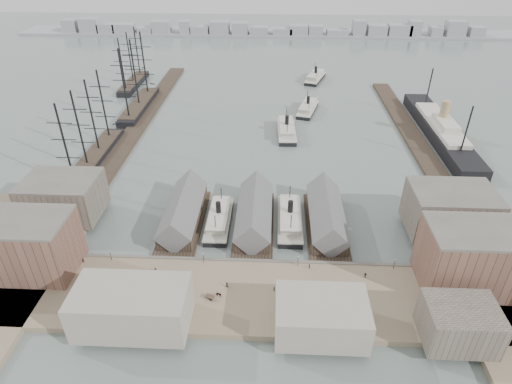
{
  "coord_description": "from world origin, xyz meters",
  "views": [
    {
      "loc": [
        6.56,
        -109.79,
        94.06
      ],
      "look_at": [
        0.0,
        30.0,
        6.0
      ],
      "focal_mm": 30.0,
      "sensor_mm": 36.0,
      "label": 1
    }
  ],
  "objects_px": {
    "horse_cart_right": "(319,291)",
    "horse_cart_center": "(216,295)",
    "ocean_steamer": "(440,129)",
    "ferry_docked_west": "(219,218)",
    "horse_cart_left": "(101,271)",
    "tram": "(427,284)"
  },
  "relations": [
    {
      "from": "horse_cart_right",
      "to": "ocean_steamer",
      "type": "bearing_deg",
      "value": -15.04
    },
    {
      "from": "tram",
      "to": "horse_cart_center",
      "type": "xyz_separation_m",
      "value": [
        -61.89,
        -6.69,
        -0.99
      ]
    },
    {
      "from": "tram",
      "to": "ocean_steamer",
      "type": "bearing_deg",
      "value": 76.56
    },
    {
      "from": "ocean_steamer",
      "to": "horse_cart_center",
      "type": "distance_m",
      "value": 156.78
    },
    {
      "from": "ferry_docked_west",
      "to": "horse_cart_left",
      "type": "bearing_deg",
      "value": -137.61
    },
    {
      "from": "ocean_steamer",
      "to": "horse_cart_left",
      "type": "relative_size",
      "value": 20.81
    },
    {
      "from": "ferry_docked_west",
      "to": "horse_cart_center",
      "type": "xyz_separation_m",
      "value": [
        3.81,
        -38.63,
        0.48
      ]
    },
    {
      "from": "ocean_steamer",
      "to": "horse_cart_left",
      "type": "distance_m",
      "value": 177.25
    },
    {
      "from": "ferry_docked_west",
      "to": "tram",
      "type": "relative_size",
      "value": 2.75
    },
    {
      "from": "ocean_steamer",
      "to": "tram",
      "type": "bearing_deg",
      "value": -109.17
    },
    {
      "from": "tram",
      "to": "horse_cart_center",
      "type": "bearing_deg",
      "value": -168.1
    },
    {
      "from": "horse_cart_center",
      "to": "horse_cart_right",
      "type": "bearing_deg",
      "value": -62.79
    },
    {
      "from": "horse_cart_left",
      "to": "ocean_steamer",
      "type": "bearing_deg",
      "value": -54.42
    },
    {
      "from": "horse_cart_center",
      "to": "horse_cart_right",
      "type": "height_order",
      "value": "horse_cart_right"
    },
    {
      "from": "ferry_docked_west",
      "to": "ocean_steamer",
      "type": "xyz_separation_m",
      "value": [
        105.0,
        81.12,
        1.81
      ]
    },
    {
      "from": "horse_cart_left",
      "to": "horse_cart_center",
      "type": "distance_m",
      "value": 37.78
    },
    {
      "from": "ferry_docked_west",
      "to": "horse_cart_left",
      "type": "height_order",
      "value": "ferry_docked_west"
    },
    {
      "from": "horse_cart_left",
      "to": "horse_cart_right",
      "type": "height_order",
      "value": "horse_cart_right"
    },
    {
      "from": "ferry_docked_west",
      "to": "horse_cart_center",
      "type": "bearing_deg",
      "value": -84.36
    },
    {
      "from": "ocean_steamer",
      "to": "horse_cart_right",
      "type": "bearing_deg",
      "value": -121.39
    },
    {
      "from": "horse_cart_center",
      "to": "horse_cart_right",
      "type": "distance_m",
      "value": 30.24
    },
    {
      "from": "horse_cart_right",
      "to": "horse_cart_center",
      "type": "bearing_deg",
      "value": 112.41
    }
  ]
}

